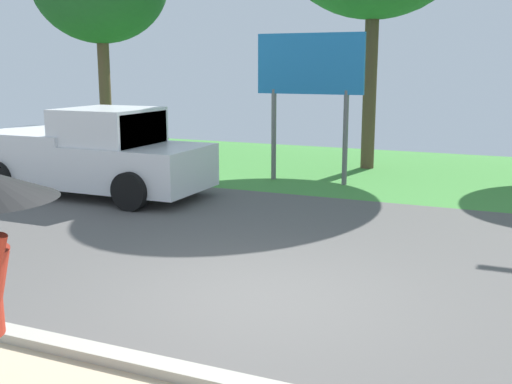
# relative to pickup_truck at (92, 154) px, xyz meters

# --- Properties ---
(ground_plane) EXTENTS (40.00, 22.00, 0.20)m
(ground_plane) POSITION_rel_pickup_truck_xyz_m (5.72, -1.38, -0.92)
(ground_plane) COLOR #565451
(pickup_truck) EXTENTS (5.20, 2.28, 1.88)m
(pickup_truck) POSITION_rel_pickup_truck_xyz_m (0.00, 0.00, 0.00)
(pickup_truck) COLOR silver
(pickup_truck) RESTS_ON ground_plane
(roadside_billboard) EXTENTS (2.60, 0.12, 3.50)m
(roadside_billboard) POSITION_rel_pickup_truck_xyz_m (3.84, 3.24, 1.68)
(roadside_billboard) COLOR slate
(roadside_billboard) RESTS_ON ground_plane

